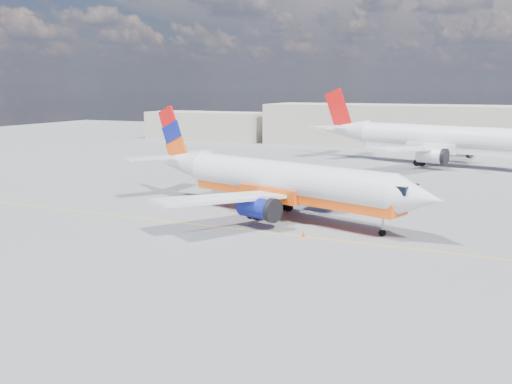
% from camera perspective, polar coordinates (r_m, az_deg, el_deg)
% --- Properties ---
extents(ground, '(240.00, 240.00, 0.00)m').
position_cam_1_polar(ground, '(42.55, 0.90, -5.17)').
color(ground, slate).
rests_on(ground, ground).
extents(taxi_line, '(70.00, 0.15, 0.01)m').
position_cam_1_polar(taxi_line, '(45.23, 2.42, -4.22)').
color(taxi_line, yellow).
rests_on(taxi_line, ground).
extents(terminal_main, '(70.00, 14.00, 8.00)m').
position_cam_1_polar(terminal_main, '(113.41, 18.68, 6.18)').
color(terminal_main, beige).
rests_on(terminal_main, ground).
extents(terminal_annex, '(26.00, 10.00, 6.00)m').
position_cam_1_polar(terminal_annex, '(125.85, -4.91, 6.61)').
color(terminal_annex, beige).
rests_on(terminal_annex, ground).
extents(main_jet, '(31.83, 24.22, 9.64)m').
position_cam_1_polar(main_jet, '(50.73, 2.21, 1.10)').
color(main_jet, white).
rests_on(main_jet, ground).
extents(second_jet, '(37.44, 28.58, 11.31)m').
position_cam_1_polar(second_jet, '(88.53, 17.46, 5.02)').
color(second_jet, white).
rests_on(second_jet, ground).
extents(traffic_cone, '(0.40, 0.40, 0.57)m').
position_cam_1_polar(traffic_cone, '(44.19, 4.78, -4.24)').
color(traffic_cone, white).
rests_on(traffic_cone, ground).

